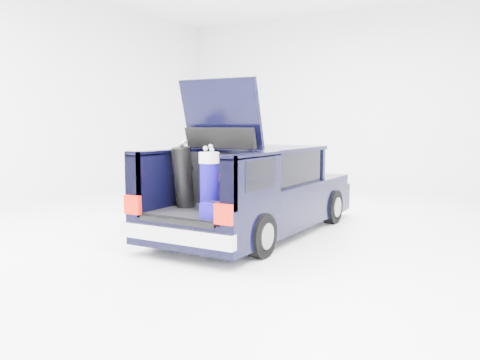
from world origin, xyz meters
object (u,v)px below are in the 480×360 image
Objects in this scene: car at (258,193)px; blue_duffel at (219,211)px; blue_golf_bag at (209,182)px; black_golf_bag at (183,177)px; red_suitcase at (232,191)px.

blue_duffel is (0.50, -2.01, 0.03)m from car.
car is at bearing 89.50° from blue_golf_bag.
blue_golf_bag is at bearing -85.83° from car.
blue_golf_bag is (0.56, -0.15, -0.02)m from black_golf_bag.
blue_duffel is (0.30, -0.81, -0.14)m from red_suitcase.
black_golf_bag reaches higher than blue_duffel.
black_golf_bag reaches higher than red_suitcase.
car reaches higher than blue_duffel.
black_golf_bag is 1.06× the size of blue_golf_bag.
black_golf_bag is (-0.64, -0.31, 0.20)m from red_suitcase.
red_suitcase is 0.88m from blue_duffel.
car is at bearing 106.68° from blue_duffel.
blue_golf_bag reaches higher than red_suitcase.
red_suitcase is 0.74m from black_golf_bag.
car is 8.86× the size of red_suitcase.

